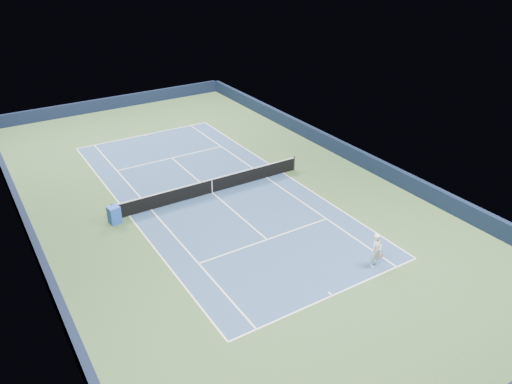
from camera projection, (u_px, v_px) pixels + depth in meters
ground at (212, 193)px, 31.75m from camera, size 40.00×40.00×0.00m
wall_far at (113, 103)px, 46.36m from camera, size 22.00×0.35×1.10m
wall_right at (343, 149)px, 36.57m from camera, size 0.35×40.00×1.10m
wall_left at (31, 234)px, 26.43m from camera, size 0.35×40.00×1.10m
court_surface at (212, 193)px, 31.75m from camera, size 10.97×23.77×0.01m
baseline_far at (145, 135)px, 40.66m from camera, size 10.97×0.08×0.00m
baseline_near at (332, 296)px, 22.84m from camera, size 10.97×0.08×0.00m
sideline_doubles_right at (283, 173)px, 34.32m from camera, size 0.08×23.77×0.00m
sideline_doubles_left at (129, 216)px, 29.18m from camera, size 0.08×23.77×0.00m
sideline_singles_right at (266, 177)px, 33.68m from camera, size 0.08×23.77×0.00m
sideline_singles_left at (151, 210)px, 29.82m from camera, size 0.08×23.77×0.00m
service_line_far at (172, 158)px, 36.55m from camera, size 8.23×0.08×0.00m
service_line_near at (267, 240)px, 26.95m from camera, size 8.23×0.08×0.00m
center_service_line at (212, 193)px, 31.75m from camera, size 0.08×12.80×0.00m
center_mark_far at (145, 135)px, 40.55m from camera, size 0.08×0.30×0.00m
center_mark_near at (330, 294)px, 22.95m from camera, size 0.08×0.30×0.00m
tennis_net at (212, 186)px, 31.52m from camera, size 12.90×0.10×1.07m
sponsor_cube at (114, 215)px, 28.29m from camera, size 0.71×0.67×1.03m
tennis_player at (376, 250)px, 24.46m from camera, size 0.84×1.29×2.16m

